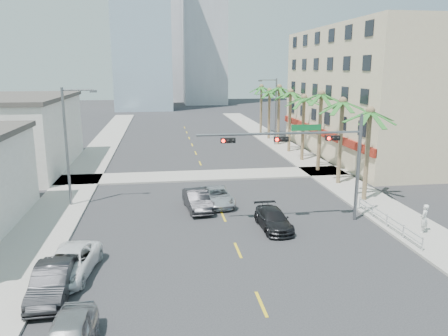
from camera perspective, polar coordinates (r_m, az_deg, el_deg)
The scene contains 26 objects.
ground at distance 22.31m, azimuth 3.69°, elevation -14.76°, with size 260.00×260.00×0.00m, color #262628.
sidewalk_right at distance 43.75m, azimuth 13.71°, elevation -1.03°, with size 4.00×120.00×0.15m, color gray.
sidewalk_left at distance 41.36m, azimuth -18.89°, elevation -2.17°, with size 4.00×120.00×0.15m, color gray.
sidewalk_cross at distance 42.77m, azimuth -2.41°, elevation -0.98°, with size 80.00×4.00×0.15m, color gray.
building_right at distance 55.91m, azimuth 19.93°, elevation 9.25°, with size 15.25×28.00×15.00m.
building_left_far at distance 50.16m, azimuth -26.02°, elevation 3.89°, with size 11.00×18.00×7.20m, color beige.
tower_far_left at distance 115.17m, azimuth -10.76°, elevation 19.54°, with size 14.00×14.00×48.00m, color #99B2C6.
tower_far_center at distance 144.70m, azimuth -8.17°, elevation 17.04°, with size 16.00×16.00×42.00m, color #ADADB2.
traffic_signal_mast at distance 29.51m, azimuth 11.66°, elevation 2.33°, with size 11.12×0.54×7.20m.
palm_tree_0 at distance 35.23m, azimuth 18.56°, elevation 6.94°, with size 4.80×4.80×7.80m.
palm_tree_1 at distance 39.89m, azimuth 15.24°, elevation 8.29°, with size 4.80×4.80×8.16m.
palm_tree_2 at distance 44.68m, azimuth 12.61°, elevation 9.33°, with size 4.80×4.80×8.52m.
palm_tree_3 at distance 49.61m, azimuth 10.43°, elevation 8.95°, with size 4.80×4.80×7.80m.
palm_tree_4 at distance 54.53m, azimuth 8.69°, elevation 9.72°, with size 4.80×4.80×8.16m.
palm_tree_5 at distance 59.50m, azimuth 7.23°, elevation 10.36°, with size 4.80×4.80×8.52m.
palm_tree_6 at distance 64.56m, azimuth 5.97°, elevation 9.97°, with size 4.80×4.80×7.80m.
palm_tree_7 at distance 69.59m, azimuth 4.92°, elevation 10.49°, with size 4.80×4.80×8.16m.
streetlight_left at distance 34.39m, azimuth -19.60°, elevation 3.32°, with size 2.55×0.25×9.00m.
streetlight_right at distance 59.53m, azimuth 6.59°, elevation 7.75°, with size 2.55×0.25×9.00m.
guardrail at distance 30.74m, azimuth 20.52°, elevation -6.28°, with size 0.08×8.08×1.00m.
car_parked_mid at distance 22.21m, azimuth -21.53°, elevation -13.69°, with size 1.58×4.52×1.49m, color black.
car_parked_far at distance 23.97m, azimuth -19.57°, elevation -11.65°, with size 2.29×4.97×1.38m, color white.
car_lane_left at distance 32.65m, azimuth -3.52°, elevation -4.21°, with size 1.57×4.51×1.49m, color black.
car_lane_center at distance 33.88m, azimuth -0.95°, elevation -3.69°, with size 2.20×4.78×1.33m, color silver.
car_lane_right at distance 29.08m, azimuth 6.45°, elevation -6.67°, with size 1.80×4.42×1.28m, color black.
pedestrian at distance 30.46m, azimuth 24.68°, elevation -6.02°, with size 0.68×0.45×1.86m, color silver.
Camera 1 is at (-4.22, -19.30, 10.36)m, focal length 35.00 mm.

